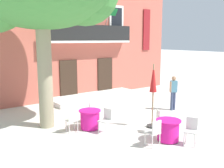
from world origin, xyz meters
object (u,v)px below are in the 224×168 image
at_px(cafe_chair_near_tree_2, 191,129).
at_px(cafe_chair_middle_0, 106,119).
at_px(cafe_table_middle, 90,119).
at_px(cafe_chair_middle_2, 72,119).
at_px(cafe_umbrella, 153,86).
at_px(cafe_chair_middle_1, 93,111).
at_px(pedestrian_near_entrance, 173,91).
at_px(cafe_chair_near_tree_1, 154,131).
at_px(cafe_table_near_tree, 168,130).
at_px(cafe_chair_near_tree_0, 161,120).

distance_m(cafe_chair_near_tree_2, cafe_chair_middle_0, 3.08).
bearing_deg(cafe_table_middle, cafe_chair_middle_0, -68.17).
height_order(cafe_chair_middle_2, cafe_umbrella, cafe_umbrella).
bearing_deg(cafe_chair_near_tree_2, cafe_chair_middle_0, 121.50).
xyz_separation_m(cafe_chair_near_tree_2, cafe_chair_middle_1, (-1.38, 3.88, 0.00)).
bearing_deg(cafe_table_middle, cafe_chair_middle_2, 177.46).
bearing_deg(cafe_chair_near_tree_2, pedestrian_near_entrance, 47.86).
bearing_deg(cafe_chair_middle_2, pedestrian_near_entrance, -1.66).
bearing_deg(cafe_umbrella, pedestrian_near_entrance, 24.15).
height_order(cafe_chair_middle_0, pedestrian_near_entrance, pedestrian_near_entrance).
bearing_deg(cafe_chair_middle_1, cafe_chair_near_tree_1, -85.89).
bearing_deg(cafe_chair_near_tree_1, cafe_chair_middle_0, 102.76).
bearing_deg(cafe_chair_middle_0, cafe_table_middle, 111.83).
distance_m(cafe_chair_near_tree_2, cafe_chair_middle_1, 4.12).
xyz_separation_m(cafe_table_near_tree, cafe_chair_near_tree_0, (0.34, 0.67, 0.14)).
bearing_deg(cafe_chair_near_tree_2, cafe_chair_near_tree_1, 152.96).
bearing_deg(cafe_chair_near_tree_2, cafe_chair_near_tree_0, 92.19).
xyz_separation_m(cafe_chair_near_tree_0, cafe_chair_near_tree_1, (-1.10, -0.73, 0.00)).
bearing_deg(cafe_umbrella, cafe_chair_middle_0, 161.05).
distance_m(cafe_chair_near_tree_1, cafe_chair_middle_2, 3.15).
distance_m(cafe_chair_near_tree_0, cafe_chair_near_tree_2, 1.31).
bearing_deg(cafe_umbrella, cafe_table_near_tree, -114.32).
height_order(cafe_chair_middle_0, cafe_umbrella, cafe_umbrella).
bearing_deg(cafe_chair_middle_0, cafe_chair_near_tree_2, -58.50).
bearing_deg(cafe_chair_near_tree_2, cafe_table_near_tree, 121.58).
relative_size(cafe_table_middle, cafe_umbrella, 0.34).
bearing_deg(pedestrian_near_entrance, cafe_table_near_tree, -142.15).
xyz_separation_m(cafe_chair_near_tree_2, cafe_chair_middle_2, (-2.64, 3.36, 0.00)).
distance_m(cafe_chair_middle_1, pedestrian_near_entrance, 4.35).
height_order(cafe_table_near_tree, cafe_chair_middle_1, cafe_chair_middle_1).
relative_size(cafe_chair_near_tree_0, cafe_chair_middle_0, 1.00).
height_order(cafe_chair_middle_1, cafe_chair_middle_2, same).
distance_m(cafe_chair_middle_1, cafe_chair_middle_2, 1.36).
xyz_separation_m(cafe_table_middle, cafe_chair_middle_2, (-0.75, 0.03, 0.14)).
distance_m(cafe_chair_near_tree_0, cafe_chair_middle_1, 2.90).
bearing_deg(cafe_chair_middle_2, cafe_chair_middle_0, -35.36).
distance_m(cafe_umbrella, pedestrian_near_entrance, 3.02).
relative_size(cafe_chair_near_tree_0, cafe_umbrella, 0.36).
bearing_deg(cafe_umbrella, cafe_chair_middle_2, 154.56).
xyz_separation_m(cafe_chair_near_tree_0, cafe_chair_middle_2, (-2.59, 2.05, 0.00)).
bearing_deg(cafe_chair_near_tree_0, pedestrian_near_entrance, 32.64).
bearing_deg(cafe_table_near_tree, cafe_chair_middle_1, 106.96).
height_order(cafe_table_middle, cafe_chair_middle_0, cafe_chair_middle_0).
bearing_deg(cafe_chair_middle_1, cafe_chair_middle_2, -157.32).
relative_size(cafe_table_near_tree, cafe_chair_middle_2, 0.95).
xyz_separation_m(cafe_table_near_tree, cafe_chair_middle_2, (-2.25, 2.72, 0.14)).
relative_size(cafe_chair_near_tree_2, cafe_table_middle, 1.05).
relative_size(cafe_chair_near_tree_1, cafe_chair_middle_1, 1.00).
bearing_deg(cafe_chair_middle_1, cafe_table_near_tree, -73.04).
xyz_separation_m(cafe_chair_near_tree_2, pedestrian_near_entrance, (2.89, 3.20, 0.44)).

